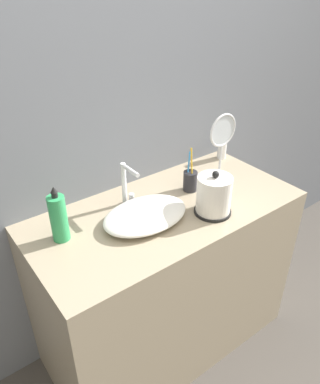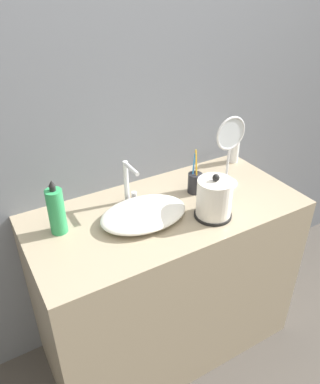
{
  "view_description": "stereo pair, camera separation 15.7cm",
  "coord_description": "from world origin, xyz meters",
  "px_view_note": "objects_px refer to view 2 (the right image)",
  "views": [
    {
      "loc": [
        -0.84,
        -0.78,
        1.78
      ],
      "look_at": [
        -0.04,
        0.29,
        0.96
      ],
      "focal_mm": 35.0,
      "sensor_mm": 36.0,
      "label": 1
    },
    {
      "loc": [
        -0.71,
        -0.86,
        1.78
      ],
      "look_at": [
        -0.04,
        0.29,
        0.96
      ],
      "focal_mm": 35.0,
      "sensor_mm": 36.0,
      "label": 2
    }
  ],
  "objects_px": {
    "lotion_bottle": "(234,150)",
    "vanity_mirror": "(229,147)",
    "faucet": "(129,181)",
    "electric_kettle": "(214,200)",
    "shampoo_bottle": "(56,211)",
    "toothbrush_cup": "(195,182)"
  },
  "relations": [
    {
      "from": "lotion_bottle",
      "to": "vanity_mirror",
      "type": "relative_size",
      "value": 0.5
    },
    {
      "from": "electric_kettle",
      "to": "vanity_mirror",
      "type": "bearing_deg",
      "value": 40.32
    },
    {
      "from": "electric_kettle",
      "to": "vanity_mirror",
      "type": "relative_size",
      "value": 0.59
    },
    {
      "from": "faucet",
      "to": "electric_kettle",
      "type": "height_order",
      "value": "faucet"
    },
    {
      "from": "electric_kettle",
      "to": "shampoo_bottle",
      "type": "bearing_deg",
      "value": 159.49
    },
    {
      "from": "lotion_bottle",
      "to": "vanity_mirror",
      "type": "xyz_separation_m",
      "value": [
        -0.19,
        -0.17,
        0.13
      ]
    },
    {
      "from": "lotion_bottle",
      "to": "vanity_mirror",
      "type": "distance_m",
      "value": 0.28
    },
    {
      "from": "faucet",
      "to": "lotion_bottle",
      "type": "xyz_separation_m",
      "value": [
        0.67,
        0.09,
        -0.04
      ]
    },
    {
      "from": "faucet",
      "to": "shampoo_bottle",
      "type": "height_order",
      "value": "shampoo_bottle"
    },
    {
      "from": "faucet",
      "to": "lotion_bottle",
      "type": "bearing_deg",
      "value": 7.39
    },
    {
      "from": "electric_kettle",
      "to": "lotion_bottle",
      "type": "height_order",
      "value": "electric_kettle"
    },
    {
      "from": "lotion_bottle",
      "to": "toothbrush_cup",
      "type": "bearing_deg",
      "value": -156.88
    },
    {
      "from": "electric_kettle",
      "to": "vanity_mirror",
      "type": "distance_m",
      "value": 0.31
    },
    {
      "from": "faucet",
      "to": "electric_kettle",
      "type": "bearing_deg",
      "value": -45.94
    },
    {
      "from": "shampoo_bottle",
      "to": "lotion_bottle",
      "type": "bearing_deg",
      "value": 7.57
    },
    {
      "from": "electric_kettle",
      "to": "lotion_bottle",
      "type": "xyz_separation_m",
      "value": [
        0.41,
        0.36,
        -0.01
      ]
    },
    {
      "from": "toothbrush_cup",
      "to": "shampoo_bottle",
      "type": "height_order",
      "value": "shampoo_bottle"
    },
    {
      "from": "toothbrush_cup",
      "to": "vanity_mirror",
      "type": "bearing_deg",
      "value": -4.57
    },
    {
      "from": "electric_kettle",
      "to": "shampoo_bottle",
      "type": "relative_size",
      "value": 0.86
    },
    {
      "from": "faucet",
      "to": "toothbrush_cup",
      "type": "xyz_separation_m",
      "value": [
        0.31,
        -0.07,
        -0.06
      ]
    },
    {
      "from": "vanity_mirror",
      "to": "shampoo_bottle",
      "type": "bearing_deg",
      "value": 177.47
    },
    {
      "from": "faucet",
      "to": "electric_kettle",
      "type": "distance_m",
      "value": 0.38
    }
  ]
}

